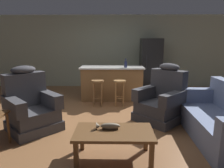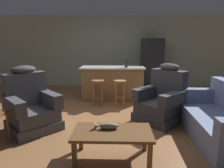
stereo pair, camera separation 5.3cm
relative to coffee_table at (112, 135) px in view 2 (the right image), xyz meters
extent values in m
plane|color=brown|center=(-0.07, 1.73, -0.36)|extent=(12.00, 12.00, 0.00)
cube|color=#9EA88E|center=(-0.07, 4.85, 0.94)|extent=(12.00, 0.05, 2.60)
cube|color=brown|center=(0.00, 0.00, 0.04)|extent=(1.10, 0.60, 0.04)
cube|color=brown|center=(-0.49, -0.24, -0.17)|extent=(0.06, 0.06, 0.38)
cube|color=brown|center=(0.49, -0.24, -0.17)|extent=(0.06, 0.06, 0.38)
cube|color=brown|center=(-0.49, 0.24, -0.17)|extent=(0.06, 0.06, 0.38)
cube|color=brown|center=(0.49, 0.24, -0.17)|extent=(0.06, 0.06, 0.38)
cube|color=#4C3823|center=(-0.05, 0.06, 0.06)|extent=(0.22, 0.07, 0.01)
ellipsoid|color=gray|center=(-0.05, 0.06, 0.10)|extent=(0.28, 0.09, 0.09)
cone|color=gray|center=(-0.22, 0.06, 0.10)|extent=(0.06, 0.10, 0.10)
cube|color=#707FA3|center=(1.75, 0.59, -0.26)|extent=(0.91, 1.93, 0.20)
cube|color=#707FA3|center=(1.75, 0.59, -0.05)|extent=(0.91, 1.93, 0.22)
cube|color=#707FA3|center=(1.79, 1.44, 0.20)|extent=(0.85, 0.23, 0.28)
cube|color=#3D3D42|center=(-1.52, 0.93, -0.27)|extent=(1.19, 1.19, 0.18)
cube|color=#3D3D42|center=(-1.52, 0.93, -0.06)|extent=(1.10, 1.10, 0.24)
cube|color=#3D3D42|center=(-1.73, 1.15, 0.38)|extent=(0.71, 0.70, 0.64)
ellipsoid|color=#3D3D42|center=(-1.73, 1.15, 0.76)|extent=(0.51, 0.51, 0.16)
cube|color=#3D3D42|center=(-1.27, 1.15, 0.19)|extent=(0.69, 0.70, 0.26)
cube|color=#3D3D42|center=(-1.74, 0.69, 0.19)|extent=(0.69, 0.70, 0.26)
cube|color=#3D3D42|center=(0.95, 1.43, -0.27)|extent=(1.19, 1.19, 0.18)
cube|color=#3D3D42|center=(0.95, 1.43, -0.06)|extent=(1.10, 1.10, 0.24)
cube|color=#3D3D42|center=(1.17, 1.64, 0.38)|extent=(0.70, 0.71, 0.64)
ellipsoid|color=#3D3D42|center=(1.17, 1.64, 0.76)|extent=(0.51, 0.52, 0.16)
cube|color=#3D3D42|center=(1.16, 1.18, 0.19)|extent=(0.70, 0.68, 0.26)
cube|color=#3D3D42|center=(0.71, 1.65, 0.19)|extent=(0.70, 0.68, 0.26)
cylinder|color=brown|center=(-1.72, 0.42, -0.10)|extent=(0.04, 0.04, 0.52)
cube|color=olive|center=(-0.07, 3.08, 0.09)|extent=(1.71, 0.63, 0.91)
cube|color=silver|center=(-0.07, 3.08, 0.57)|extent=(1.80, 0.70, 0.04)
cylinder|color=olive|center=(-0.43, 2.45, 0.30)|extent=(0.32, 0.32, 0.04)
torus|color=olive|center=(-0.43, 2.45, -0.14)|extent=(0.23, 0.23, 0.02)
cylinder|color=olive|center=(-0.53, 2.35, -0.04)|extent=(0.04, 0.04, 0.64)
cylinder|color=olive|center=(-0.33, 2.35, -0.04)|extent=(0.04, 0.04, 0.64)
cylinder|color=olive|center=(-0.53, 2.55, -0.04)|extent=(0.04, 0.04, 0.64)
cylinder|color=olive|center=(-0.33, 2.55, -0.04)|extent=(0.04, 0.04, 0.64)
cylinder|color=#A87A47|center=(0.13, 2.45, 0.30)|extent=(0.32, 0.32, 0.04)
torus|color=#A87A47|center=(0.13, 2.45, -0.14)|extent=(0.23, 0.23, 0.02)
cylinder|color=#A87A47|center=(0.03, 2.35, -0.04)|extent=(0.04, 0.04, 0.64)
cylinder|color=#A87A47|center=(0.23, 2.35, -0.04)|extent=(0.04, 0.04, 0.64)
cylinder|color=#A87A47|center=(0.03, 2.55, -0.04)|extent=(0.04, 0.04, 0.64)
cylinder|color=#A87A47|center=(0.23, 2.55, -0.04)|extent=(0.04, 0.04, 0.64)
cube|color=black|center=(1.24, 4.28, 0.52)|extent=(0.70, 0.66, 1.76)
cylinder|color=#333338|center=(1.05, 3.93, 0.60)|extent=(0.02, 0.02, 0.50)
cylinder|color=#23284C|center=(0.31, 2.89, 0.67)|extent=(0.08, 0.08, 0.17)
cylinder|color=#23284C|center=(0.31, 2.89, 0.80)|extent=(0.03, 0.03, 0.07)
camera|label=1|loc=(0.01, -2.59, 1.26)|focal=32.00mm
camera|label=2|loc=(0.06, -2.59, 1.26)|focal=32.00mm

